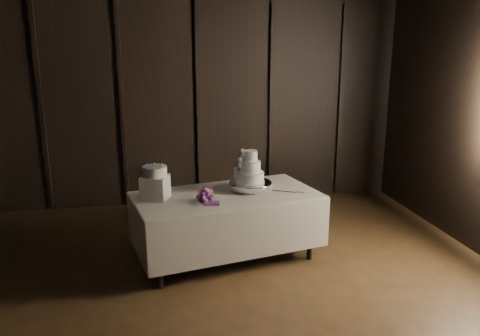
# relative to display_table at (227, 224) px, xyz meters

# --- Properties ---
(room) EXTENTS (6.08, 7.08, 3.08)m
(room) POSITION_rel_display_table_xyz_m (-0.12, -1.41, 1.08)
(room) COLOR black
(room) RESTS_ON ground
(display_table) EXTENTS (2.17, 1.46, 0.76)m
(display_table) POSITION_rel_display_table_xyz_m (0.00, 0.00, 0.00)
(display_table) COLOR beige
(display_table) RESTS_ON ground
(cake_stand) EXTENTS (0.64, 0.64, 0.09)m
(cake_stand) POSITION_rel_display_table_xyz_m (0.29, 0.11, 0.39)
(cake_stand) COLOR silver
(cake_stand) RESTS_ON display_table
(wedding_cake) EXTENTS (0.34, 0.31, 0.37)m
(wedding_cake) POSITION_rel_display_table_xyz_m (0.26, 0.09, 0.58)
(wedding_cake) COLOR white
(wedding_cake) RESTS_ON cake_stand
(bouquet) EXTENTS (0.32, 0.40, 0.18)m
(bouquet) POSITION_rel_display_table_xyz_m (-0.25, -0.21, 0.40)
(bouquet) COLOR pink
(bouquet) RESTS_ON display_table
(box_pedestal) EXTENTS (0.33, 0.33, 0.25)m
(box_pedestal) POSITION_rel_display_table_xyz_m (-0.76, -0.03, 0.47)
(box_pedestal) COLOR white
(box_pedestal) RESTS_ON display_table
(small_cake) EXTENTS (0.27, 0.27, 0.10)m
(small_cake) POSITION_rel_display_table_xyz_m (-0.76, -0.03, 0.65)
(small_cake) COLOR white
(small_cake) RESTS_ON box_pedestal
(cake_knife) EXTENTS (0.34, 0.19, 0.01)m
(cake_knife) POSITION_rel_display_table_xyz_m (0.64, -0.02, 0.35)
(cake_knife) COLOR silver
(cake_knife) RESTS_ON display_table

